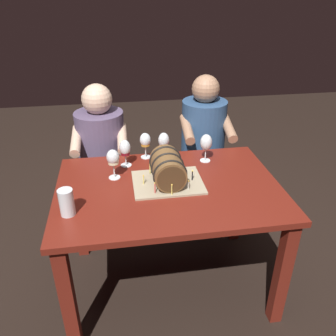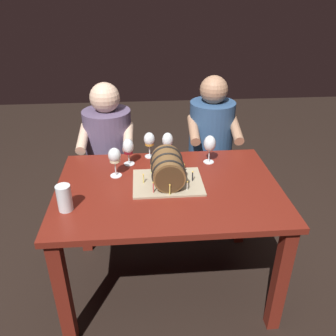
# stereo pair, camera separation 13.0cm
# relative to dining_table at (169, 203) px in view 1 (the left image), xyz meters

# --- Properties ---
(ground_plane) EXTENTS (8.00, 8.00, 0.00)m
(ground_plane) POSITION_rel_dining_table_xyz_m (0.00, 0.00, -0.64)
(ground_plane) COLOR black
(dining_table) EXTENTS (1.28, 0.88, 0.75)m
(dining_table) POSITION_rel_dining_table_xyz_m (0.00, 0.00, 0.00)
(dining_table) COLOR maroon
(dining_table) RESTS_ON ground
(barrel_cake) EXTENTS (0.40, 0.31, 0.20)m
(barrel_cake) POSITION_rel_dining_table_xyz_m (0.00, 0.03, 0.20)
(barrel_cake) COLOR tan
(barrel_cake) RESTS_ON dining_table
(wine_glass_red) EXTENTS (0.07, 0.07, 0.18)m
(wine_glass_red) POSITION_rel_dining_table_xyz_m (-0.23, 0.29, 0.23)
(wine_glass_red) COLOR white
(wine_glass_red) RESTS_ON dining_table
(wine_glass_amber) EXTENTS (0.07, 0.07, 0.17)m
(wine_glass_amber) POSITION_rel_dining_table_xyz_m (-0.09, 0.39, 0.23)
(wine_glass_amber) COLOR white
(wine_glass_amber) RESTS_ON dining_table
(wine_glass_empty) EXTENTS (0.08, 0.08, 0.19)m
(wine_glass_empty) POSITION_rel_dining_table_xyz_m (0.29, 0.27, 0.24)
(wine_glass_empty) COLOR white
(wine_glass_empty) RESTS_ON dining_table
(wine_glass_rose) EXTENTS (0.07, 0.07, 0.18)m
(wine_glass_rose) POSITION_rel_dining_table_xyz_m (0.03, 0.36, 0.24)
(wine_glass_rose) COLOR white
(wine_glass_rose) RESTS_ON dining_table
(wine_glass_white) EXTENTS (0.07, 0.07, 0.18)m
(wine_glass_white) POSITION_rel_dining_table_xyz_m (-0.30, 0.14, 0.25)
(wine_glass_white) COLOR white
(wine_glass_white) RESTS_ON dining_table
(beer_pint) EXTENTS (0.08, 0.08, 0.14)m
(beer_pint) POSITION_rel_dining_table_xyz_m (-0.54, -0.19, 0.18)
(beer_pint) COLOR white
(beer_pint) RESTS_ON dining_table
(person_seated_left) EXTENTS (0.40, 0.48, 1.16)m
(person_seated_left) POSITION_rel_dining_table_xyz_m (-0.39, 0.74, -0.09)
(person_seated_left) COLOR #372D40
(person_seated_left) RESTS_ON ground
(person_seated_right) EXTENTS (0.39, 0.47, 1.20)m
(person_seated_right) POSITION_rel_dining_table_xyz_m (0.39, 0.74, -0.08)
(person_seated_right) COLOR #1B2D46
(person_seated_right) RESTS_ON ground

